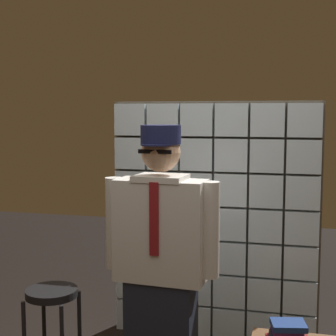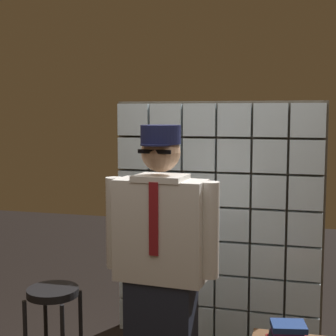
# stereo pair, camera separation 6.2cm
# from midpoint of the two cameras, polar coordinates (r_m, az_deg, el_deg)

# --- Properties ---
(glass_block_wall) EXTENTS (1.73, 0.10, 2.02)m
(glass_block_wall) POSITION_cam_midpoint_polar(r_m,az_deg,el_deg) (4.28, 4.68, -6.13)
(glass_block_wall) COLOR silver
(glass_block_wall) RESTS_ON ground
(standing_person) EXTENTS (0.73, 0.32, 1.83)m
(standing_person) POSITION_cam_midpoint_polar(r_m,az_deg,el_deg) (3.19, -1.37, -11.13)
(standing_person) COLOR #1E2333
(standing_person) RESTS_ON ground
(bar_stool) EXTENTS (0.34, 0.34, 0.75)m
(bar_stool) POSITION_cam_midpoint_polar(r_m,az_deg,el_deg) (3.59, -13.32, -15.91)
(bar_stool) COLOR black
(bar_stool) RESTS_ON ground
(book_stack) EXTENTS (0.27, 0.22, 0.16)m
(book_stack) POSITION_cam_midpoint_polar(r_m,az_deg,el_deg) (3.26, 12.62, -17.87)
(book_stack) COLOR gray
(book_stack) RESTS_ON side_table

